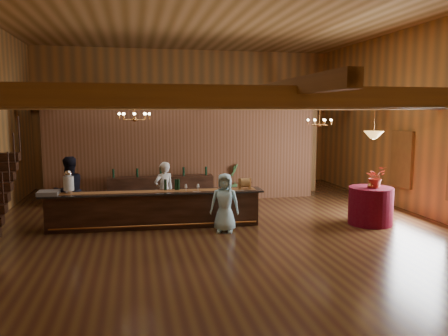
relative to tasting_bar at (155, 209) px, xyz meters
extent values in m
plane|color=#513418|center=(1.68, -0.27, -0.48)|extent=(14.00, 14.00, 0.00)
plane|color=#B18149|center=(1.68, -0.27, 5.02)|extent=(14.00, 14.00, 0.00)
cube|color=#B67635|center=(1.68, 6.73, 2.27)|extent=(12.00, 0.10, 5.50)
cube|color=#B67635|center=(1.68, -7.27, 2.27)|extent=(12.00, 0.10, 5.50)
cube|color=#B67635|center=(7.68, -0.27, 2.27)|extent=(0.10, 14.00, 5.50)
cube|color=brown|center=(1.68, -5.77, 2.72)|extent=(11.90, 0.20, 0.28)
cube|color=brown|center=(1.68, -3.27, 2.72)|extent=(11.90, 0.20, 0.28)
cube|color=brown|center=(1.68, -0.77, 2.72)|extent=(11.90, 0.20, 0.28)
cube|color=brown|center=(1.68, 1.73, 2.72)|extent=(11.90, 0.20, 0.28)
cube|color=brown|center=(1.68, 4.23, 2.72)|extent=(11.90, 0.20, 0.28)
cube|color=brown|center=(1.68, 6.53, 2.72)|extent=(11.90, 0.20, 0.28)
cube|color=brown|center=(-2.82, -0.27, 2.86)|extent=(0.18, 13.90, 0.22)
cube|color=brown|center=(1.68, -0.27, 2.86)|extent=(0.18, 13.90, 0.22)
cube|color=brown|center=(6.18, -0.27, 2.86)|extent=(0.18, 13.90, 0.22)
cube|color=brown|center=(-2.82, 4.23, 1.12)|extent=(0.20, 0.20, 3.20)
cube|color=brown|center=(6.18, 4.23, 1.12)|extent=(0.20, 0.20, 3.20)
cube|color=brown|center=(1.18, 3.23, 1.07)|extent=(9.00, 0.18, 3.10)
cube|color=white|center=(7.63, 0.73, 1.07)|extent=(0.12, 1.05, 1.75)
cube|color=#402317|center=(2.68, 5.23, 0.07)|extent=(1.20, 0.60, 1.10)
cube|color=#A47241|center=(-0.32, 5.23, 0.02)|extent=(1.00, 0.60, 1.00)
cube|color=#402317|center=(0.00, 0.00, -0.03)|extent=(5.42, 0.84, 0.90)
cube|color=black|center=(0.00, 0.00, 0.44)|extent=(5.70, 0.97, 0.05)
cube|color=maroon|center=(0.00, 0.00, 0.47)|extent=(5.32, 0.61, 0.01)
cylinder|color=#A8662D|center=(0.00, -0.36, -0.35)|extent=(5.22, 0.29, 0.05)
cylinder|color=silver|center=(-2.13, 0.15, 0.51)|extent=(0.18, 0.18, 0.08)
cylinder|color=silver|center=(-2.13, 0.15, 0.73)|extent=(0.26, 0.26, 0.36)
sphere|color=silver|center=(-2.13, 0.15, 0.98)|extent=(0.18, 0.18, 0.18)
cube|color=gray|center=(-2.61, 0.08, 0.52)|extent=(0.50, 0.50, 0.10)
cube|color=#A47241|center=(2.23, -0.16, 0.62)|extent=(0.06, 0.06, 0.30)
cube|color=#A47241|center=(2.51, -0.16, 0.62)|extent=(0.06, 0.06, 0.30)
cylinder|color=#A47241|center=(2.37, -0.16, 0.65)|extent=(0.24, 0.24, 0.24)
cylinder|color=black|center=(0.29, 0.10, 0.62)|extent=(0.07, 0.07, 0.30)
cylinder|color=black|center=(0.56, 0.08, 0.62)|extent=(0.07, 0.07, 0.30)
cylinder|color=black|center=(0.63, 0.08, 0.62)|extent=(0.07, 0.07, 0.30)
cube|color=#402317|center=(0.33, 2.70, -0.01)|extent=(3.35, 0.54, 0.94)
cylinder|color=#560B1A|center=(5.68, -0.86, 0.02)|extent=(1.16, 1.16, 1.00)
cylinder|color=#A8662D|center=(-0.46, 0.25, 2.52)|extent=(0.02, 0.02, 0.40)
sphere|color=#A8662D|center=(-0.46, 0.25, 2.32)|extent=(0.12, 0.12, 0.12)
torus|color=#A8662D|center=(-0.46, 0.25, 2.42)|extent=(0.80, 0.80, 0.04)
cylinder|color=#A8662D|center=(5.19, 1.48, 2.42)|extent=(0.02, 0.02, 0.60)
sphere|color=#A8662D|center=(5.19, 1.48, 2.12)|extent=(0.12, 0.12, 0.12)
torus|color=#A8662D|center=(5.19, 1.48, 2.22)|extent=(0.80, 0.80, 0.04)
cylinder|color=#A8662D|center=(5.68, -0.86, 2.32)|extent=(0.02, 0.02, 0.80)
cone|color=gold|center=(5.68, -0.86, 1.92)|extent=(0.52, 0.52, 0.20)
imported|color=silver|center=(0.30, 0.83, 0.33)|extent=(0.70, 0.60, 1.63)
imported|color=black|center=(-2.21, 0.67, 0.44)|extent=(1.13, 1.09, 1.84)
imported|color=#A3DBEA|center=(1.69, -0.80, 0.26)|extent=(0.84, 0.67, 1.49)
imported|color=#2E4F26|center=(2.79, 3.26, 0.14)|extent=(0.83, 0.75, 1.25)
imported|color=#B02E1E|center=(5.74, -0.94, 0.81)|extent=(0.60, 0.55, 0.57)
imported|color=#A8662D|center=(5.58, -0.98, 0.65)|extent=(0.17, 0.17, 0.26)
camera|label=1|loc=(-0.50, -11.28, 2.52)|focal=35.00mm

